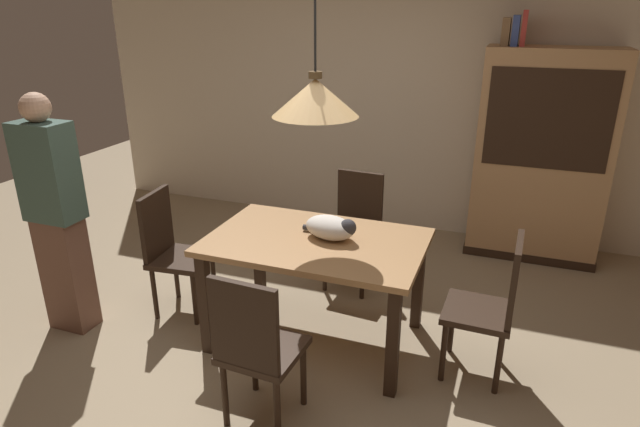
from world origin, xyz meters
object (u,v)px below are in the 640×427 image
object	(u,v)px
chair_far_back	(355,225)
hutch_bookcase	(541,161)
pendant_lamp	(315,97)
book_blue_wide	(516,30)
chair_near_front	(256,345)
cat_sleeping	(331,228)
dining_table	(316,253)
person_standing	(56,217)
chair_left_side	(171,248)
book_brown_thick	(506,32)
book_red_tall	(524,28)
chair_right_side	(493,303)

from	to	relation	value
chair_far_back	hutch_bookcase	size ratio (longest dim) A/B	0.50
pendant_lamp	hutch_bookcase	size ratio (longest dim) A/B	0.70
hutch_bookcase	book_blue_wide	bearing A→B (deg)	179.75
chair_near_front	cat_sleeping	xyz separation A→B (m)	(0.09, 0.93, 0.32)
dining_table	chair_far_back	xyz separation A→B (m)	(0.01, 0.88, -0.14)
pendant_lamp	person_standing	world-z (taller)	pendant_lamp
chair_left_side	cat_sleeping	size ratio (longest dim) A/B	2.33
cat_sleeping	book_brown_thick	size ratio (longest dim) A/B	1.66
pendant_lamp	book_blue_wide	xyz separation A→B (m)	(1.02, 1.96, 0.31)
dining_table	book_red_tall	xyz separation A→B (m)	(1.09, 1.96, 1.34)
chair_left_side	chair_right_side	bearing A→B (deg)	0.15
dining_table	chair_near_front	world-z (taller)	chair_near_front
hutch_bookcase	pendant_lamp	bearing A→B (deg)	-124.91
chair_near_front	book_brown_thick	bearing A→B (deg)	71.45
chair_near_front	book_brown_thick	distance (m)	3.32
chair_near_front	book_blue_wide	distance (m)	3.35
chair_near_front	book_blue_wide	bearing A→B (deg)	70.10
chair_left_side	person_standing	bearing A→B (deg)	-141.94
hutch_bookcase	chair_right_side	bearing A→B (deg)	-96.92
book_brown_thick	hutch_bookcase	bearing A→B (deg)	-0.21
pendant_lamp	hutch_bookcase	distance (m)	2.51
cat_sleeping	person_standing	size ratio (longest dim) A/B	0.24
pendant_lamp	book_red_tall	distance (m)	2.26
pendant_lamp	book_brown_thick	distance (m)	2.20
cat_sleeping	book_red_tall	size ratio (longest dim) A/B	1.42
chair_near_front	book_red_tall	world-z (taller)	book_red_tall
chair_right_side	pendant_lamp	bearing A→B (deg)	179.88
dining_table	pendant_lamp	distance (m)	1.01
hutch_bookcase	book_blue_wide	distance (m)	1.13
chair_far_back	cat_sleeping	world-z (taller)	chair_far_back
book_blue_wide	book_red_tall	world-z (taller)	book_red_tall
chair_near_front	book_brown_thick	world-z (taller)	book_brown_thick
chair_right_side	chair_far_back	distance (m)	1.43
chair_right_side	cat_sleeping	xyz separation A→B (m)	(-1.04, 0.05, 0.32)
chair_left_side	book_red_tall	distance (m)	3.31
dining_table	person_standing	world-z (taller)	person_standing
person_standing	chair_left_side	bearing A→B (deg)	38.06
hutch_bookcase	book_brown_thick	bearing A→B (deg)	179.79
cat_sleeping	book_blue_wide	world-z (taller)	book_blue_wide
chair_left_side	book_blue_wide	distance (m)	3.26
chair_far_back	person_standing	world-z (taller)	person_standing
chair_left_side	cat_sleeping	bearing A→B (deg)	2.58
chair_right_side	person_standing	distance (m)	2.88
chair_left_side	hutch_bookcase	distance (m)	3.20
chair_left_side	pendant_lamp	size ratio (longest dim) A/B	0.72
chair_right_side	chair_left_side	bearing A→B (deg)	-179.85
dining_table	hutch_bookcase	bearing A→B (deg)	55.09
chair_near_front	chair_far_back	size ratio (longest dim) A/B	1.00
hutch_bookcase	cat_sleeping	bearing A→B (deg)	-123.74
dining_table	book_red_tall	world-z (taller)	book_red_tall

